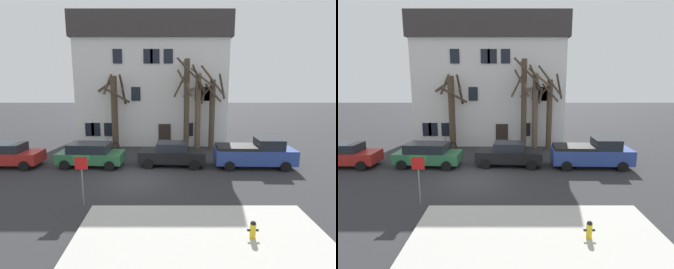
{
  "view_description": "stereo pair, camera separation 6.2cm",
  "coord_description": "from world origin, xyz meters",
  "views": [
    {
      "loc": [
        1.88,
        -15.52,
        5.89
      ],
      "look_at": [
        1.94,
        3.83,
        2.05
      ],
      "focal_mm": 28.77,
      "sensor_mm": 36.0,
      "label": 1
    },
    {
      "loc": [
        1.94,
        -15.52,
        5.89
      ],
      "look_at": [
        1.94,
        3.83,
        2.05
      ],
      "focal_mm": 28.77,
      "sensor_mm": 36.0,
      "label": 2
    }
  ],
  "objects": [
    {
      "name": "ground_plane",
      "position": [
        0.0,
        0.0,
        0.0
      ],
      "size": [
        120.0,
        120.0,
        0.0
      ],
      "primitive_type": "plane",
      "color": "#2D2D30"
    },
    {
      "name": "sidewalk_slab",
      "position": [
        3.14,
        -7.79,
        0.06
      ],
      "size": [
        9.69,
        8.16,
        0.12
      ],
      "primitive_type": "cube",
      "color": "#B7B5AD",
      "rests_on": "ground_plane"
    },
    {
      "name": "building_main",
      "position": [
        0.4,
        12.94,
        5.97
      ],
      "size": [
        14.13,
        9.43,
        11.78
      ],
      "color": "white",
      "rests_on": "ground_plane"
    },
    {
      "name": "tree_bare_near",
      "position": [
        -2.7,
        7.58,
        3.54
      ],
      "size": [
        3.01,
        3.05,
        6.6
      ],
      "color": "#4C3D2D",
      "rests_on": "ground_plane"
    },
    {
      "name": "tree_bare_mid",
      "position": [
        3.48,
        6.94,
        4.23
      ],
      "size": [
        2.77,
        2.77,
        7.73
      ],
      "color": "#4C3D2D",
      "rests_on": "ground_plane"
    },
    {
      "name": "tree_bare_far",
      "position": [
        4.42,
        7.63,
        3.66
      ],
      "size": [
        2.85,
        2.79,
        7.6
      ],
      "color": "brown",
      "rests_on": "ground_plane"
    },
    {
      "name": "tree_bare_end",
      "position": [
        5.66,
        7.45,
        3.39
      ],
      "size": [
        2.35,
        2.21,
        7.18
      ],
      "color": "#4C3D2D",
      "rests_on": "ground_plane"
    },
    {
      "name": "car_red_sedan",
      "position": [
        -9.19,
        2.59,
        0.84
      ],
      "size": [
        4.39,
        2.11,
        1.67
      ],
      "color": "#AD231E",
      "rests_on": "ground_plane"
    },
    {
      "name": "car_green_wagon",
      "position": [
        -3.54,
        2.7,
        0.87
      ],
      "size": [
        4.62,
        2.35,
        1.66
      ],
      "color": "#2D6B42",
      "rests_on": "ground_plane"
    },
    {
      "name": "car_black_sedan",
      "position": [
        2.17,
        2.83,
        0.85
      ],
      "size": [
        4.74,
        2.32,
        1.69
      ],
      "color": "black",
      "rests_on": "ground_plane"
    },
    {
      "name": "pickup_truck_blue",
      "position": [
        7.9,
        2.51,
        0.98
      ],
      "size": [
        5.47,
        2.29,
        2.03
      ],
      "color": "#2D4799",
      "rests_on": "ground_plane"
    },
    {
      "name": "fire_hydrant",
      "position": [
        5.05,
        -6.37,
        0.47
      ],
      "size": [
        0.42,
        0.22,
        0.68
      ],
      "color": "gold",
      "rests_on": "sidewalk_slab"
    },
    {
      "name": "street_sign_pole",
      "position": [
        -2.19,
        -3.45,
        1.74
      ],
      "size": [
        0.76,
        0.07,
        2.47
      ],
      "color": "slate",
      "rests_on": "ground_plane"
    },
    {
      "name": "bicycle_leaning",
      "position": [
        -3.18,
        7.34,
        0.37
      ],
      "size": [
        1.71,
        0.46,
        1.03
      ],
      "color": "black",
      "rests_on": "ground_plane"
    }
  ]
}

